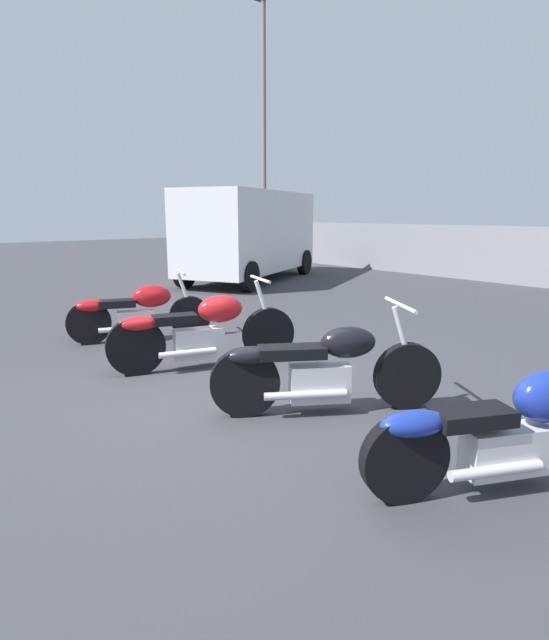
# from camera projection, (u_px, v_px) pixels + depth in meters

# --- Properties ---
(ground_plane) EXTENTS (60.00, 60.00, 0.00)m
(ground_plane) POSITION_uv_depth(u_px,v_px,m) (213.00, 396.00, 4.86)
(ground_plane) COLOR #38383D
(light_pole_left) EXTENTS (0.70, 0.35, 9.11)m
(light_pole_left) POSITION_uv_depth(u_px,v_px,m) (264.00, 112.00, 17.69)
(light_pole_left) COLOR slate
(light_pole_left) RESTS_ON ground_plane
(motorcycle_slot_0) EXTENTS (0.91, 1.86, 0.95)m
(motorcycle_slot_0) POSITION_uv_depth(u_px,v_px,m) (138.00, 312.00, 6.89)
(motorcycle_slot_0) COLOR black
(motorcycle_slot_0) RESTS_ON ground_plane
(motorcycle_slot_1) EXTENTS (0.87, 2.12, 1.01)m
(motorcycle_slot_1) POSITION_uv_depth(u_px,v_px,m) (202.00, 331.00, 5.67)
(motorcycle_slot_1) COLOR black
(motorcycle_slot_1) RESTS_ON ground_plane
(motorcycle_slot_2) EXTENTS (1.23, 1.81, 0.98)m
(motorcycle_slot_2) POSITION_uv_depth(u_px,v_px,m) (322.00, 369.00, 4.38)
(motorcycle_slot_2) COLOR black
(motorcycle_slot_2) RESTS_ON ground_plane
(motorcycle_slot_3) EXTENTS (1.14, 1.98, 0.93)m
(motorcycle_slot_3) POSITION_uv_depth(u_px,v_px,m) (514.00, 429.00, 3.17)
(motorcycle_slot_3) COLOR black
(motorcycle_slot_3) RESTS_ON ground_plane
(parked_van) EXTENTS (3.89, 5.19, 2.30)m
(parked_van) POSITION_uv_depth(u_px,v_px,m) (250.00, 232.00, 13.03)
(parked_van) COLOR silver
(parked_van) RESTS_ON ground_plane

